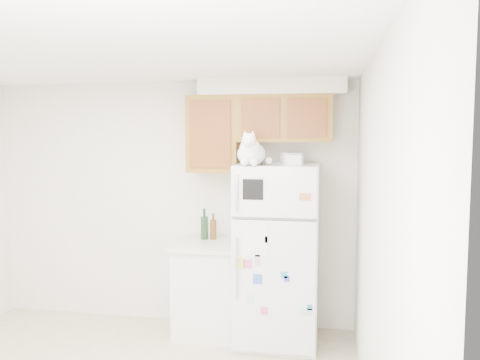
% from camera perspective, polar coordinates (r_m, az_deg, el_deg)
% --- Properties ---
extents(room_shell, '(3.84, 4.04, 2.52)m').
position_cam_1_polar(room_shell, '(3.66, -14.21, 0.21)').
color(room_shell, silver).
rests_on(room_shell, ground_plane).
extents(refrigerator, '(0.76, 0.78, 1.70)m').
position_cam_1_polar(refrigerator, '(4.85, 4.23, -8.26)').
color(refrigerator, silver).
rests_on(refrigerator, ground_plane).
extents(base_counter, '(0.64, 0.64, 0.92)m').
position_cam_1_polar(base_counter, '(5.13, -3.57, -11.98)').
color(base_counter, white).
rests_on(base_counter, ground_plane).
extents(cat, '(0.30, 0.45, 0.31)m').
position_cam_1_polar(cat, '(4.49, 1.26, 3.14)').
color(cat, white).
rests_on(cat, refrigerator).
extents(storage_box_back, '(0.21, 0.18, 0.10)m').
position_cam_1_polar(storage_box_back, '(4.85, 5.76, 2.48)').
color(storage_box_back, white).
rests_on(storage_box_back, refrigerator).
extents(storage_box_front, '(0.16, 0.13, 0.09)m').
position_cam_1_polar(storage_box_front, '(4.66, 6.14, 2.30)').
color(storage_box_front, white).
rests_on(storage_box_front, refrigerator).
extents(bottle_green, '(0.07, 0.07, 0.31)m').
position_cam_1_polar(bottle_green, '(5.13, -4.03, -4.93)').
color(bottle_green, '#19381E').
rests_on(bottle_green, base_counter).
extents(bottle_amber, '(0.06, 0.06, 0.27)m').
position_cam_1_polar(bottle_amber, '(5.12, -3.02, -5.20)').
color(bottle_amber, '#593814').
rests_on(bottle_amber, base_counter).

